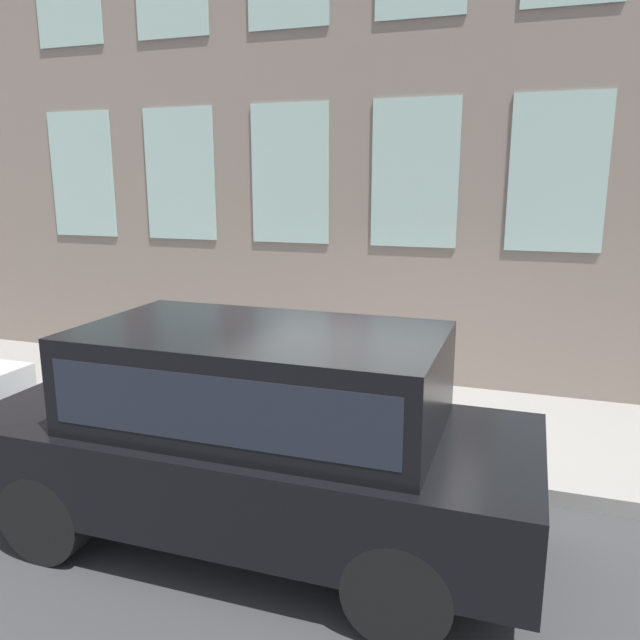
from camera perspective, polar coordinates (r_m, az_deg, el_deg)
The scene contains 6 objects.
ground_plane at distance 6.85m, azimuth 3.38°, elevation -14.03°, with size 80.00×80.00×0.00m, color #38383A.
sidewalk at distance 8.08m, azimuth 6.11°, elevation -9.14°, with size 2.84×60.00×0.17m.
building_facade at distance 9.16m, azimuth 9.18°, elevation 22.34°, with size 0.33×40.00×9.27m.
fire_hydrant at distance 7.25m, azimuth 3.01°, elevation -7.77°, with size 0.35×0.46×0.74m.
person at distance 7.62m, azimuth -2.85°, elevation -4.68°, with size 0.26×0.17×1.06m.
parked_truck_black_near at distance 5.33m, azimuth -5.96°, elevation -9.36°, with size 1.88×4.74×1.90m.
Camera 1 is at (-5.91, -1.60, 3.09)m, focal length 35.00 mm.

